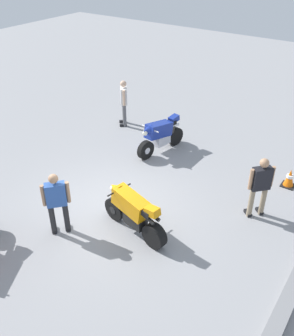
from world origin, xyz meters
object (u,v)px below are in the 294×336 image
person_in_blue_shirt (57,201)px  traffic_cone (290,178)px  motorcycle_orange_sportbike (133,212)px  person_in_black_shirt (260,184)px  person_in_white_shirt (124,100)px  motorcycle_blue_sportbike (161,135)px

person_in_blue_shirt → traffic_cone: (-4.97, 3.86, -0.65)m
motorcycle_orange_sportbike → person_in_blue_shirt: bearing=45.5°
person_in_black_shirt → traffic_cone: bearing=-57.6°
person_in_white_shirt → person_in_blue_shirt: person_in_white_shirt is taller
person_in_white_shirt → traffic_cone: 6.27m
person_in_white_shirt → person_in_blue_shirt: 6.00m
motorcycle_orange_sportbike → person_in_black_shirt: (-2.23, 2.14, 0.34)m
motorcycle_orange_sportbike → person_in_white_shirt: size_ratio=1.17×
person_in_blue_shirt → person_in_white_shirt: bearing=-25.5°
motorcycle_blue_sportbike → person_in_white_shirt: person_in_white_shirt is taller
motorcycle_orange_sportbike → traffic_cone: size_ratio=3.68×
person_in_blue_shirt → motorcycle_orange_sportbike: bearing=-103.8°
motorcycle_orange_sportbike → person_in_blue_shirt: person_in_blue_shirt is taller
motorcycle_blue_sportbike → traffic_cone: (-0.39, 4.03, -0.33)m
motorcycle_blue_sportbike → traffic_cone: bearing=106.1°
person_in_blue_shirt → traffic_cone: bearing=-86.4°
person_in_white_shirt → person_in_black_shirt: bearing=118.1°
motorcycle_orange_sportbike → motorcycle_blue_sportbike: same height
motorcycle_blue_sportbike → person_in_black_shirt: size_ratio=1.19×
person_in_black_shirt → person_in_blue_shirt: person_in_black_shirt is taller
motorcycle_blue_sportbike → person_in_black_shirt: (1.38, 3.73, 0.34)m
motorcycle_blue_sportbike → person_in_blue_shirt: (4.58, 0.17, 0.32)m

